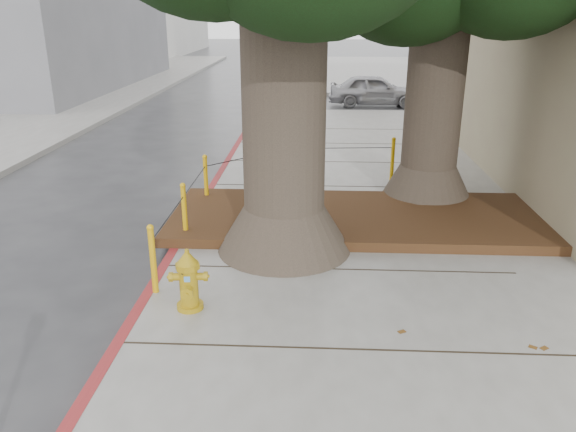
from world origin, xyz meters
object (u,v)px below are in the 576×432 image
fire_hydrant (188,280)px  car_dark (14,89)px  car_silver (375,90)px  car_red (555,89)px

fire_hydrant → car_dark: car_dark is taller
car_silver → car_red: (7.19, 0.55, 0.02)m
car_silver → car_dark: bearing=90.8°
car_dark → car_silver: bearing=0.4°
fire_hydrant → car_dark: (-10.95, 16.80, 0.02)m
car_silver → car_dark: 14.75m
car_silver → car_dark: car_silver is taller
fire_hydrant → car_red: car_red is taller
car_silver → fire_hydrant: bearing=168.7°
car_red → car_dark: car_red is taller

